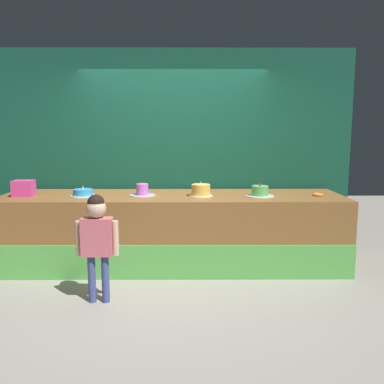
{
  "coord_description": "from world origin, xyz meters",
  "views": [
    {
      "loc": [
        0.23,
        -4.37,
        1.68
      ],
      "look_at": [
        0.25,
        0.31,
        0.97
      ],
      "focal_mm": 37.3,
      "sensor_mm": 36.0,
      "label": 1
    }
  ],
  "objects_px": {
    "child_figure": "(97,233)",
    "cake_far_left": "(83,193)",
    "donut": "(318,195)",
    "cake_far_right": "(260,192)",
    "pink_box": "(24,188)",
    "cake_center_left": "(142,191)",
    "cake_center_right": "(201,190)"
  },
  "relations": [
    {
      "from": "child_figure",
      "to": "cake_far_left",
      "type": "relative_size",
      "value": 3.51
    },
    {
      "from": "donut",
      "to": "cake_far_right",
      "type": "height_order",
      "value": "cake_far_right"
    },
    {
      "from": "pink_box",
      "to": "cake_center_left",
      "type": "bearing_deg",
      "value": 1.78
    },
    {
      "from": "child_figure",
      "to": "cake_center_left",
      "type": "height_order",
      "value": "child_figure"
    },
    {
      "from": "cake_center_left",
      "to": "cake_far_right",
      "type": "bearing_deg",
      "value": -2.35
    },
    {
      "from": "cake_center_right",
      "to": "cake_far_right",
      "type": "relative_size",
      "value": 0.84
    },
    {
      "from": "donut",
      "to": "cake_far_right",
      "type": "xyz_separation_m",
      "value": [
        -0.72,
        -0.02,
        0.04
      ]
    },
    {
      "from": "pink_box",
      "to": "cake_far_left",
      "type": "height_order",
      "value": "pink_box"
    },
    {
      "from": "pink_box",
      "to": "cake_far_right",
      "type": "distance_m",
      "value": 2.87
    },
    {
      "from": "donut",
      "to": "cake_far_left",
      "type": "height_order",
      "value": "cake_far_left"
    },
    {
      "from": "pink_box",
      "to": "donut",
      "type": "xyz_separation_m",
      "value": [
        3.59,
        0.01,
        -0.08
      ]
    },
    {
      "from": "cake_center_left",
      "to": "cake_center_right",
      "type": "height_order",
      "value": "cake_center_right"
    },
    {
      "from": "pink_box",
      "to": "cake_center_left",
      "type": "xyz_separation_m",
      "value": [
        1.44,
        0.04,
        -0.04
      ]
    },
    {
      "from": "donut",
      "to": "cake_far_left",
      "type": "bearing_deg",
      "value": 179.97
    },
    {
      "from": "donut",
      "to": "cake_far_right",
      "type": "bearing_deg",
      "value": -178.21
    },
    {
      "from": "pink_box",
      "to": "donut",
      "type": "height_order",
      "value": "pink_box"
    },
    {
      "from": "child_figure",
      "to": "donut",
      "type": "height_order",
      "value": "child_figure"
    },
    {
      "from": "cake_far_left",
      "to": "cake_center_right",
      "type": "distance_m",
      "value": 1.44
    },
    {
      "from": "cake_center_left",
      "to": "cake_center_right",
      "type": "xyz_separation_m",
      "value": [
        0.72,
        -0.04,
        0.01
      ]
    },
    {
      "from": "child_figure",
      "to": "cake_center_right",
      "type": "height_order",
      "value": "cake_center_right"
    },
    {
      "from": "cake_center_left",
      "to": "cake_far_left",
      "type": "bearing_deg",
      "value": -177.22
    },
    {
      "from": "child_figure",
      "to": "pink_box",
      "type": "relative_size",
      "value": 4.51
    },
    {
      "from": "cake_center_right",
      "to": "cake_center_left",
      "type": "bearing_deg",
      "value": 176.81
    },
    {
      "from": "pink_box",
      "to": "cake_far_left",
      "type": "distance_m",
      "value": 0.72
    },
    {
      "from": "cake_far_left",
      "to": "cake_center_right",
      "type": "bearing_deg",
      "value": -0.21
    },
    {
      "from": "child_figure",
      "to": "cake_far_right",
      "type": "height_order",
      "value": "child_figure"
    },
    {
      "from": "cake_far_left",
      "to": "cake_center_left",
      "type": "distance_m",
      "value": 0.72
    },
    {
      "from": "cake_center_left",
      "to": "cake_far_right",
      "type": "relative_size",
      "value": 0.95
    },
    {
      "from": "donut",
      "to": "cake_center_right",
      "type": "bearing_deg",
      "value": -179.86
    },
    {
      "from": "cake_center_left",
      "to": "cake_far_right",
      "type": "distance_m",
      "value": 1.44
    },
    {
      "from": "pink_box",
      "to": "cake_center_right",
      "type": "height_order",
      "value": "pink_box"
    },
    {
      "from": "donut",
      "to": "cake_center_left",
      "type": "xyz_separation_m",
      "value": [
        -2.16,
        0.04,
        0.04
      ]
    }
  ]
}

